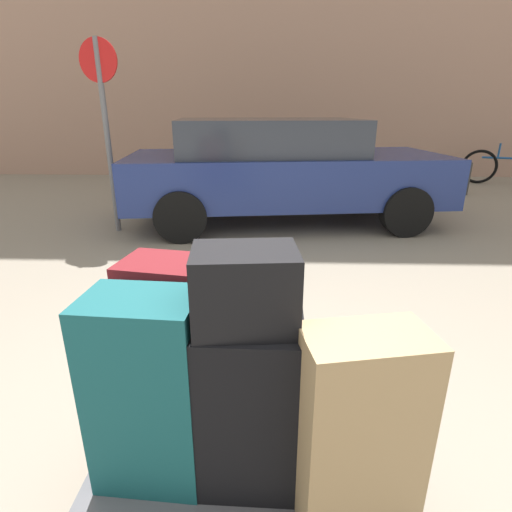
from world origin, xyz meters
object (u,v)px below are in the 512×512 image
(bollard_kerb_near, at_px, (380,178))
(no_parking_sign, at_px, (105,117))
(suitcase_maroon_front_right, at_px, (183,344))
(suitcase_teal_rear_right, at_px, (148,391))
(suitcase_tan_front_left, at_px, (359,430))
(parked_car, at_px, (282,169))
(luggage_cart, at_px, (245,468))
(suitcase_black_center, at_px, (246,405))
(duffel_bag_black_topmost_pile, at_px, (245,289))
(bollard_kerb_mid, at_px, (463,178))
(bicycle_leaning, at_px, (507,167))

(bollard_kerb_near, xyz_separation_m, no_parking_sign, (-4.14, -2.63, 1.15))
(suitcase_maroon_front_right, bearing_deg, suitcase_teal_rear_right, -92.72)
(suitcase_tan_front_left, bearing_deg, parked_car, 80.66)
(luggage_cart, bearing_deg, suitcase_teal_rear_right, -165.71)
(suitcase_teal_rear_right, relative_size, no_parking_sign, 0.29)
(luggage_cart, distance_m, suitcase_maroon_front_right, 0.53)
(suitcase_teal_rear_right, distance_m, bollard_kerb_near, 7.20)
(suitcase_maroon_front_right, bearing_deg, parked_car, 93.37)
(luggage_cart, xyz_separation_m, suitcase_black_center, (0.01, -0.09, 0.37))
(luggage_cart, xyz_separation_m, suitcase_teal_rear_right, (-0.31, -0.08, 0.42))
(luggage_cart, height_order, duffel_bag_black_topmost_pile, duffel_bag_black_topmost_pile)
(duffel_bag_black_topmost_pile, bearing_deg, suitcase_teal_rear_right, 173.25)
(suitcase_teal_rear_right, height_order, duffel_bag_black_topmost_pile, duffel_bag_black_topmost_pile)
(suitcase_tan_front_left, height_order, bollard_kerb_mid, suitcase_tan_front_left)
(bicycle_leaning, bearing_deg, luggage_cart, -123.55)
(suitcase_tan_front_left, relative_size, no_parking_sign, 0.28)
(luggage_cart, height_order, parked_car, parked_car)
(luggage_cart, distance_m, no_parking_sign, 4.64)
(luggage_cart, bearing_deg, bollard_kerb_near, 71.86)
(parked_car, height_order, bicycle_leaning, parked_car)
(suitcase_maroon_front_right, bearing_deg, luggage_cart, -27.86)
(duffel_bag_black_topmost_pile, bearing_deg, parked_car, 81.93)
(bicycle_leaning, height_order, bollard_kerb_near, bicycle_leaning)
(bicycle_leaning, xyz_separation_m, bollard_kerb_mid, (-1.36, -1.04, -0.07))
(suitcase_black_center, relative_size, suitcase_maroon_front_right, 0.86)
(suitcase_tan_front_left, relative_size, bicycle_leaning, 0.38)
(bicycle_leaning, relative_size, bollard_kerb_mid, 2.82)
(suitcase_black_center, height_order, suitcase_tan_front_left, suitcase_tan_front_left)
(luggage_cart, bearing_deg, suitcase_maroon_front_right, 142.31)
(parked_car, height_order, bollard_kerb_mid, parked_car)
(suitcase_maroon_front_right, relative_size, bollard_kerb_mid, 1.16)
(suitcase_maroon_front_right, distance_m, bicycle_leaning, 9.24)
(luggage_cart, height_order, suitcase_teal_rear_right, suitcase_teal_rear_right)
(duffel_bag_black_topmost_pile, bearing_deg, luggage_cart, 92.31)
(no_parking_sign, bearing_deg, bollard_kerb_mid, 24.76)
(luggage_cart, height_order, bicycle_leaning, bicycle_leaning)
(duffel_bag_black_topmost_pile, distance_m, bollard_kerb_mid, 7.75)
(suitcase_maroon_front_right, height_order, no_parking_sign, no_parking_sign)
(parked_car, distance_m, bollard_kerb_mid, 4.10)
(suitcase_black_center, xyz_separation_m, bollard_kerb_mid, (3.73, 6.75, -0.34))
(bollard_kerb_mid, bearing_deg, bicycle_leaning, 37.39)
(bicycle_leaning, distance_m, no_parking_sign, 8.04)
(suitcase_black_center, distance_m, duffel_bag_black_topmost_pile, 0.42)
(bicycle_leaning, bearing_deg, suitcase_black_center, -123.19)
(suitcase_teal_rear_right, bearing_deg, luggage_cart, 18.21)
(luggage_cart, height_order, suitcase_black_center, suitcase_black_center)
(duffel_bag_black_topmost_pile, relative_size, bollard_kerb_mid, 0.51)
(suitcase_teal_rear_right, bearing_deg, suitcase_black_center, 2.41)
(luggage_cart, height_order, suitcase_tan_front_left, suitcase_tan_front_left)
(suitcase_black_center, relative_size, suitcase_teal_rear_right, 0.88)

